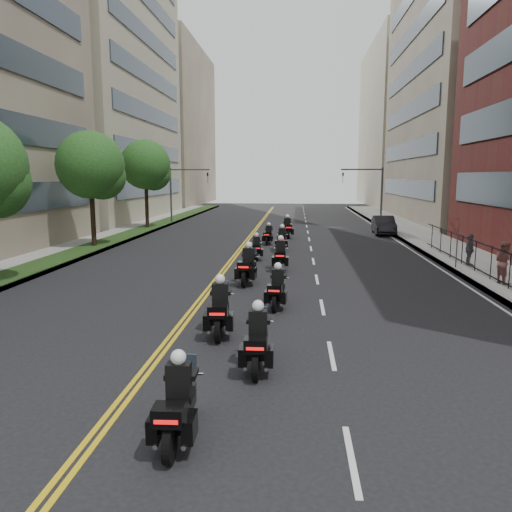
{
  "coord_description": "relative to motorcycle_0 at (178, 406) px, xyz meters",
  "views": [
    {
      "loc": [
        2.21,
        -7.93,
        4.77
      ],
      "look_at": [
        0.53,
        12.81,
        1.42
      ],
      "focal_mm": 35.0,
      "sensor_mm": 36.0,
      "label": 1
    }
  ],
  "objects": [
    {
      "name": "motorcycle_9",
      "position": [
        1.4,
        30.43,
        0.05
      ],
      "size": [
        0.69,
        2.45,
        1.81
      ],
      "rotation": [
        0.0,
        0.0,
        0.1
      ],
      "color": "black",
      "rests_on": "ground"
    },
    {
      "name": "traffic_signal_left",
      "position": [
        -9.66,
        41.63,
        3.03
      ],
      "size": [
        4.09,
        0.2,
        5.6
      ],
      "color": "#3F3F44",
      "rests_on": "ground"
    },
    {
      "name": "motorcycle_6",
      "position": [
        -0.19,
        20.05,
        -0.06
      ],
      "size": [
        0.58,
        2.09,
        1.54
      ],
      "rotation": [
        0.0,
        0.0,
        0.1
      ],
      "color": "black",
      "rests_on": "ground"
    },
    {
      "name": "building_left_mid",
      "position": [
        -22.1,
        47.63,
        16.34
      ],
      "size": [
        16.11,
        28.0,
        34.0
      ],
      "color": "#A39D83",
      "rests_on": "ground"
    },
    {
      "name": "traffic_signal_right",
      "position": [
        9.42,
        41.63,
        3.03
      ],
      "size": [
        4.09,
        0.2,
        5.6
      ],
      "color": "#3F3F44",
      "rests_on": "ground"
    },
    {
      "name": "sidewalk_left",
      "position": [
        -12.12,
        24.63,
        -0.59
      ],
      "size": [
        4.0,
        90.0,
        0.15
      ],
      "primitive_type": "cube",
      "color": "gray",
      "rests_on": "ground"
    },
    {
      "name": "motorcycle_4",
      "position": [
        -0.04,
        13.45,
        0.08
      ],
      "size": [
        0.69,
        2.55,
        1.88
      ],
      "rotation": [
        0.0,
        0.0,
        -0.09
      ],
      "color": "black",
      "rests_on": "ground"
    },
    {
      "name": "building_right_tan",
      "position": [
        21.35,
        47.63,
        14.34
      ],
      "size": [
        15.11,
        28.0,
        30.0
      ],
      "color": "#796658",
      "rests_on": "ground"
    },
    {
      "name": "building_left_far",
      "position": [
        -22.12,
        77.63,
        12.34
      ],
      "size": [
        16.0,
        28.0,
        26.0
      ],
      "primitive_type": "cube",
      "color": "#796658",
      "rests_on": "ground"
    },
    {
      "name": "pedestrian_b",
      "position": [
        11.08,
        13.73,
        0.41
      ],
      "size": [
        0.92,
        1.06,
        1.85
      ],
      "primitive_type": "imported",
      "rotation": [
        0.0,
        0.0,
        1.85
      ],
      "color": "brown",
      "rests_on": "sidewalk_right"
    },
    {
      "name": "grass_strip",
      "position": [
        -11.32,
        24.63,
        -0.49
      ],
      "size": [
        2.0,
        90.0,
        0.04
      ],
      "primitive_type": "cube",
      "color": "#1D3914",
      "rests_on": "sidewalk_left"
    },
    {
      "name": "pedestrian_c",
      "position": [
        11.08,
        18.06,
        0.31
      ],
      "size": [
        0.44,
        0.98,
        1.65
      ],
      "primitive_type": "imported",
      "rotation": [
        0.0,
        0.0,
        1.61
      ],
      "color": "#404047",
      "rests_on": "sidewalk_right"
    },
    {
      "name": "motorcycle_5",
      "position": [
        1.3,
        16.87,
        0.04
      ],
      "size": [
        0.55,
        2.4,
        1.77
      ],
      "rotation": [
        0.0,
        0.0,
        0.0
      ],
      "color": "black",
      "rests_on": "ground"
    },
    {
      "name": "motorcycle_3",
      "position": [
        1.43,
        9.49,
        -0.01
      ],
      "size": [
        0.61,
        2.23,
        1.65
      ],
      "rotation": [
        0.0,
        0.0,
        -0.09
      ],
      "color": "black",
      "rests_on": "ground"
    },
    {
      "name": "motorcycle_1",
      "position": [
        1.17,
        3.52,
        0.02
      ],
      "size": [
        0.54,
        2.35,
        1.73
      ],
      "rotation": [
        0.0,
        0.0,
        0.01
      ],
      "color": "black",
      "rests_on": "ground"
    },
    {
      "name": "motorcycle_8",
      "position": [
        0.13,
        26.58,
        -0.06
      ],
      "size": [
        0.57,
        2.08,
        1.53
      ],
      "rotation": [
        0.0,
        0.0,
        -0.1
      ],
      "color": "black",
      "rests_on": "ground"
    },
    {
      "name": "motorcycle_7",
      "position": [
        1.18,
        23.48,
        0.01
      ],
      "size": [
        0.54,
        2.31,
        1.71
      ],
      "rotation": [
        0.0,
        0.0,
        -0.03
      ],
      "color": "black",
      "rests_on": "ground"
    },
    {
      "name": "motorcycle_2",
      "position": [
        -0.19,
        6.19,
        0.06
      ],
      "size": [
        0.65,
        2.49,
        1.83
      ],
      "rotation": [
        0.0,
        0.0,
        0.07
      ],
      "color": "black",
      "rests_on": "ground"
    },
    {
      "name": "building_right_far",
      "position": [
        21.38,
        77.63,
        12.34
      ],
      "size": [
        15.0,
        28.0,
        26.0
      ],
      "primitive_type": "cube",
      "color": "#A39D83",
      "rests_on": "ground"
    },
    {
      "name": "street_trees",
      "position": [
        -11.17,
        18.23,
        4.47
      ],
      "size": [
        4.4,
        38.4,
        7.98
      ],
      "color": "#2F2215",
      "rests_on": "ground"
    },
    {
      "name": "sidewalk_right",
      "position": [
        11.88,
        24.63,
        -0.59
      ],
      "size": [
        4.0,
        90.0,
        0.15
      ],
      "primitive_type": "cube",
      "color": "gray",
      "rests_on": "ground"
    },
    {
      "name": "motorcycle_0",
      "position": [
        0.0,
        0.0,
        0.0
      ],
      "size": [
        0.53,
        2.28,
        1.68
      ],
      "rotation": [
        0.0,
        0.0,
        0.03
      ],
      "color": "black",
      "rests_on": "ground"
    },
    {
      "name": "parked_sedan",
      "position": [
        9.28,
        33.41,
        0.1
      ],
      "size": [
        1.82,
        4.68,
        1.52
      ],
      "primitive_type": "imported",
      "rotation": [
        0.0,
        0.0,
        -0.05
      ],
      "color": "black",
      "rests_on": "ground"
    },
    {
      "name": "ground",
      "position": [
        -0.12,
        -0.37,
        -0.66
      ],
      "size": [
        160.0,
        160.0,
        0.0
      ],
      "primitive_type": "plane",
      "color": "black",
      "rests_on": "ground"
    }
  ]
}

